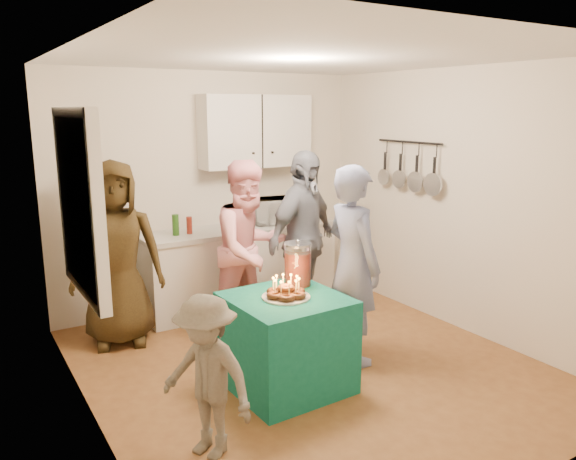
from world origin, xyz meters
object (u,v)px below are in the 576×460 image
counter (240,268)px  man_birthday (353,265)px  woman_back_center (250,249)px  woman_back_right (303,240)px  microwave (274,211)px  woman_back_left (116,254)px  child_near_left (207,377)px  party_table (286,342)px  punch_jar (298,265)px

counter → man_birthday: 1.84m
woman_back_center → woman_back_right: woman_back_right is taller
microwave → woman_back_right: bearing=-91.5°
microwave → woman_back_left: size_ratio=0.30×
woman_back_right → child_near_left: bearing=-161.3°
man_birthday → woman_back_center: man_birthday is taller
party_table → woman_back_left: 1.88m
punch_jar → woman_back_left: (-1.13, 1.37, -0.05)m
party_table → woman_back_center: woman_back_center is taller
microwave → punch_jar: size_ratio=1.53×
counter → woman_back_center: size_ratio=1.27×
child_near_left → party_table: bearing=93.3°
man_birthday → woman_back_left: (-1.65, 1.45, 0.00)m
counter → woman_back_center: (-0.29, -0.79, 0.44)m
counter → woman_back_left: bearing=-167.2°
punch_jar → party_table: bearing=-138.9°
party_table → man_birthday: (0.76, 0.14, 0.49)m
man_birthday → woman_back_left: size_ratio=1.00×
microwave → woman_back_center: 1.10m
microwave → woman_back_center: size_ratio=0.30×
microwave → man_birthday: bearing=-88.7°
microwave → woman_back_left: woman_back_left is taller
counter → man_birthday: man_birthday is taller
punch_jar → child_near_left: bearing=-147.9°
punch_jar → woman_back_left: bearing=129.5°
punch_jar → woman_back_left: woman_back_left is taller
microwave → child_near_left: microwave is taller
counter → party_table: bearing=-106.5°
woman_back_left → child_near_left: woman_back_left is taller
woman_back_left → woman_back_center: size_ratio=1.01×
party_table → woman_back_left: bearing=119.3°
woman_back_center → woman_back_right: bearing=-15.7°
microwave → woman_back_left: (-1.90, -0.33, -0.18)m
woman_back_right → punch_jar: bearing=-148.6°
party_table → punch_jar: punch_jar is taller
woman_back_right → party_table: bearing=-151.8°
woman_back_center → punch_jar: bearing=-101.3°
microwave → woman_back_left: bearing=-161.0°
man_birthday → woman_back_center: size_ratio=1.01×
woman_back_left → woman_back_center: woman_back_left is taller
woman_back_right → man_birthday: bearing=-118.3°
party_table → woman_back_right: bearing=51.3°
counter → punch_jar: punch_jar is taller
microwave → party_table: microwave is taller
counter → woman_back_left: (-1.46, -0.33, 0.45)m
microwave → woman_back_center: bearing=-123.7°
microwave → party_table: 2.27m
punch_jar → woman_back_center: 0.91m
microwave → party_table: (-1.01, -1.91, -0.67)m
microwave → woman_back_right: 0.89m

